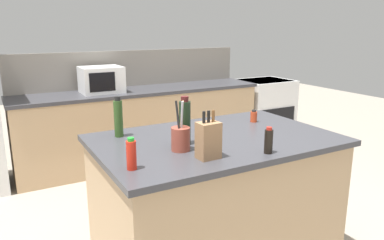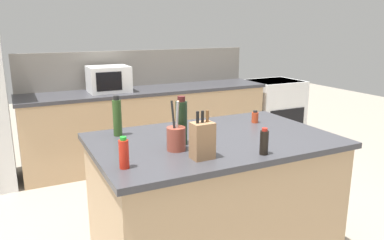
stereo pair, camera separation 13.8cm
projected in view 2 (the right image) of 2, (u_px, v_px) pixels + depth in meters
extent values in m
cube|color=tan|center=(150.00, 127.00, 4.80)|extent=(3.06, 0.62, 0.90)
cube|color=#38383D|center=(149.00, 90.00, 4.68)|extent=(3.10, 0.66, 0.04)
cube|color=gray|center=(140.00, 68.00, 4.90)|extent=(3.06, 0.03, 0.46)
cube|color=tan|center=(213.00, 201.00, 2.75)|extent=(1.63, 1.03, 0.90)
cube|color=#38383D|center=(214.00, 140.00, 2.64)|extent=(1.69, 1.09, 0.04)
cube|color=white|center=(273.00, 111.00, 5.64)|extent=(0.76, 0.64, 0.92)
cube|color=black|center=(287.00, 123.00, 5.38)|extent=(0.61, 0.01, 0.41)
cube|color=black|center=(275.00, 81.00, 5.53)|extent=(0.68, 0.58, 0.02)
cube|color=white|center=(109.00, 79.00, 4.43)|extent=(0.47, 0.38, 0.31)
cube|color=black|center=(109.00, 81.00, 4.24)|extent=(0.29, 0.01, 0.21)
cube|color=#936B47|center=(202.00, 141.00, 2.20)|extent=(0.13, 0.10, 0.22)
cylinder|color=black|center=(198.00, 117.00, 2.15)|extent=(0.02, 0.02, 0.07)
cylinder|color=black|center=(203.00, 117.00, 2.16)|extent=(0.02, 0.02, 0.07)
cylinder|color=brown|center=(207.00, 116.00, 2.18)|extent=(0.02, 0.02, 0.07)
cylinder|color=brown|center=(176.00, 139.00, 2.36)|extent=(0.12, 0.12, 0.15)
cylinder|color=olive|center=(177.00, 114.00, 2.33)|extent=(0.01, 0.05, 0.18)
cylinder|color=black|center=(173.00, 115.00, 2.31)|extent=(0.01, 0.05, 0.18)
cylinder|color=#B2B2B7|center=(177.00, 115.00, 2.31)|extent=(0.01, 0.03, 0.18)
cylinder|color=red|center=(124.00, 154.00, 2.05)|extent=(0.06, 0.06, 0.16)
cylinder|color=green|center=(123.00, 138.00, 2.03)|extent=(0.04, 0.04, 0.02)
cylinder|color=#2D4C1E|center=(117.00, 118.00, 2.66)|extent=(0.06, 0.06, 0.26)
cylinder|color=black|center=(116.00, 98.00, 2.62)|extent=(0.04, 0.04, 0.03)
cylinder|color=black|center=(181.00, 123.00, 2.46)|extent=(0.08, 0.08, 0.29)
cylinder|color=#4C1919|center=(181.00, 99.00, 2.42)|extent=(0.05, 0.05, 0.03)
cylinder|color=black|center=(264.00, 143.00, 2.28)|extent=(0.05, 0.05, 0.15)
cylinder|color=#B22319|center=(265.00, 129.00, 2.26)|extent=(0.03, 0.03, 0.02)
cylinder|color=#B73D1E|center=(255.00, 118.00, 3.04)|extent=(0.05, 0.05, 0.08)
cylinder|color=black|center=(255.00, 112.00, 3.02)|extent=(0.04, 0.04, 0.02)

